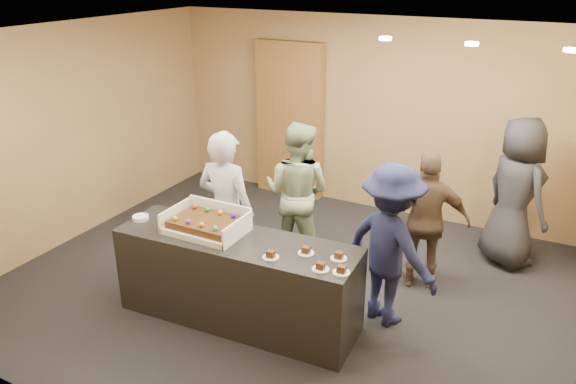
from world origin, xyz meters
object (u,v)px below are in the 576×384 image
object	(u,v)px
serving_counter	(238,280)
person_navy_man	(391,246)
storage_cabinet	(290,120)
plate_stack	(141,218)
cake_box	(208,226)
person_brown_extra	(426,221)
person_dark_suit	(516,193)
person_sage_man	(297,192)
person_server_grey	(226,211)
sheet_cake	(206,222)

from	to	relation	value
serving_counter	person_navy_man	world-z (taller)	person_navy_man
storage_cabinet	plate_stack	bearing A→B (deg)	-90.10
serving_counter	cake_box	bearing A→B (deg)	172.21
person_brown_extra	person_dark_suit	xyz separation A→B (m)	(0.76, 0.99, 0.11)
serving_counter	storage_cabinet	xyz separation A→B (m)	(-1.09, 3.20, 0.70)
person_navy_man	person_brown_extra	distance (m)	0.82
cake_box	plate_stack	size ratio (longest dim) A/B	4.57
storage_cabinet	person_brown_extra	size ratio (longest dim) A/B	1.48
person_sage_man	storage_cabinet	bearing A→B (deg)	-61.92
person_server_grey	person_dark_suit	distance (m)	3.31
person_server_grey	person_navy_man	xyz separation A→B (m)	(1.76, 0.18, -0.06)
person_navy_man	person_dark_suit	distance (m)	2.00
storage_cabinet	person_brown_extra	world-z (taller)	storage_cabinet
cake_box	person_brown_extra	world-z (taller)	person_brown_extra
sheet_cake	person_sage_man	bearing A→B (deg)	78.75
serving_counter	storage_cabinet	world-z (taller)	storage_cabinet
person_brown_extra	person_sage_man	bearing A→B (deg)	-16.43
plate_stack	person_sage_man	bearing A→B (deg)	55.51
person_brown_extra	person_dark_suit	size ratio (longest dim) A/B	0.87
serving_counter	plate_stack	world-z (taller)	plate_stack
person_server_grey	serving_counter	bearing A→B (deg)	129.44
person_server_grey	person_sage_man	size ratio (longest dim) A/B	1.05
sheet_cake	person_sage_man	xyz separation A→B (m)	(0.28, 1.42, -0.15)
sheet_cake	person_brown_extra	bearing A→B (deg)	39.89
plate_stack	person_brown_extra	distance (m)	3.00
sheet_cake	plate_stack	bearing A→B (deg)	-173.39
cake_box	person_navy_man	distance (m)	1.79
sheet_cake	person_navy_man	world-z (taller)	person_navy_man
person_sage_man	person_navy_man	bearing A→B (deg)	150.12
person_server_grey	person_sage_man	distance (m)	0.99
plate_stack	person_sage_man	size ratio (longest dim) A/B	0.10
serving_counter	person_dark_suit	xyz separation A→B (m)	(2.21, 2.48, 0.44)
serving_counter	person_brown_extra	xyz separation A→B (m)	(1.45, 1.50, 0.33)
storage_cabinet	plate_stack	world-z (taller)	storage_cabinet
plate_stack	person_brown_extra	size ratio (longest dim) A/B	0.11
person_server_grey	plate_stack	bearing A→B (deg)	41.22
plate_stack	person_server_grey	world-z (taller)	person_server_grey
sheet_cake	plate_stack	world-z (taller)	sheet_cake
cake_box	person_server_grey	distance (m)	0.50
storage_cabinet	sheet_cake	world-z (taller)	storage_cabinet
sheet_cake	person_dark_suit	world-z (taller)	person_dark_suit
cake_box	plate_stack	xyz separation A→B (m)	(-0.75, -0.12, -0.03)
serving_counter	person_server_grey	xyz separation A→B (m)	(-0.45, 0.52, 0.44)
storage_cabinet	person_brown_extra	distance (m)	3.08
serving_counter	person_navy_man	distance (m)	1.53
person_navy_man	person_dark_suit	bearing A→B (deg)	-93.28
plate_stack	person_dark_suit	distance (m)	4.19
person_navy_man	plate_stack	bearing A→B (deg)	41.39
serving_counter	sheet_cake	size ratio (longest dim) A/B	3.72
sheet_cake	person_server_grey	distance (m)	0.54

